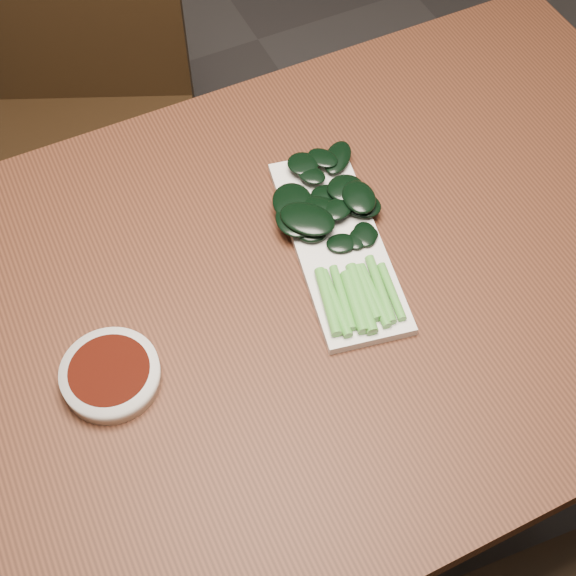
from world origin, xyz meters
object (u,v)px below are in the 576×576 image
at_px(serving_plate, 338,244).
at_px(table, 276,324).
at_px(sauce_bowl, 111,375).
at_px(gai_lan, 333,227).
at_px(chair_far, 87,118).

bearing_deg(serving_plate, table, -162.31).
xyz_separation_m(sauce_bowl, gai_lan, (0.35, 0.08, 0.01)).
bearing_deg(table, sauce_bowl, -173.71).
bearing_deg(serving_plate, gai_lan, 89.96).
relative_size(table, serving_plate, 4.10).
height_order(chair_far, gai_lan, chair_far).
xyz_separation_m(table, gai_lan, (0.11, 0.05, 0.10)).
relative_size(sauce_bowl, serving_plate, 0.36).
height_order(chair_far, serving_plate, chair_far).
xyz_separation_m(chair_far, gai_lan, (0.20, -0.66, 0.29)).
height_order(table, gai_lan, gai_lan).
bearing_deg(chair_far, gai_lan, -48.93).
distance_m(chair_far, sauce_bowl, 0.80).
bearing_deg(sauce_bowl, table, 6.29).
bearing_deg(sauce_bowl, chair_far, 78.81).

